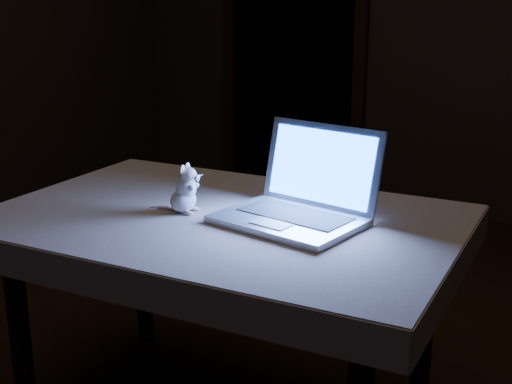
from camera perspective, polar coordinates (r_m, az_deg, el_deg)
The scene contains 6 objects.
back_wall at distance 4.28m, azimuth 16.92°, elevation 15.06°, with size 4.50×0.04×2.60m, color black.
doorway at distance 4.67m, azimuth 3.15°, elevation 12.85°, with size 1.06×0.36×2.13m, color black, non-canonical shape.
table at distance 2.19m, azimuth -2.61°, elevation -10.71°, with size 1.28×0.83×0.69m, color black, non-canonical shape.
tablecloth at distance 2.08m, azimuth -3.18°, elevation -3.15°, with size 1.39×0.93×0.10m, color beige, non-canonical shape.
laptop at distance 1.94m, azimuth 2.73°, elevation 1.11°, with size 0.40×0.35×0.27m, color #B1B2B6, non-canonical shape.
plush_mouse at distance 2.07m, azimuth -6.12°, elevation 0.31°, with size 0.11×0.11×0.15m, color silver, non-canonical shape.
Camera 1 is at (1.02, -1.65, 1.33)m, focal length 48.00 mm.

